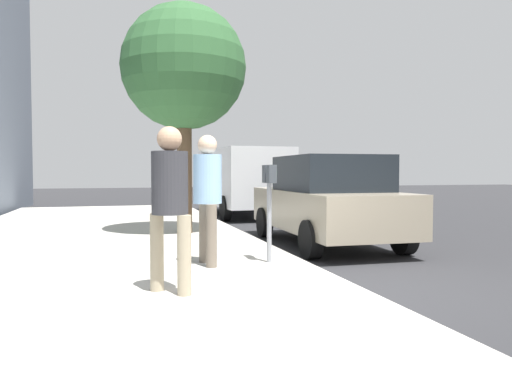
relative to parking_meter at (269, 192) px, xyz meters
name	(u,v)px	position (x,y,z in m)	size (l,w,h in m)	color
ground_plane	(345,291)	(-1.32, -0.55, -1.17)	(80.00, 80.00, 0.00)	#2B2B2D
sidewalk_slab	(85,304)	(-1.32, 2.45, -1.09)	(28.00, 6.00, 0.15)	#B7B2A8
parking_meter	(269,192)	(0.00, 0.00, 0.00)	(0.36, 0.12, 1.41)	gray
pedestrian_at_meter	(208,188)	(0.06, 0.89, 0.07)	(0.55, 0.40, 1.82)	#726656
pedestrian_bystander	(170,195)	(-1.40, 1.57, 0.05)	(0.44, 0.41, 1.80)	tan
parked_sedan_near	(327,200)	(2.18, -1.90, -0.27)	(4.44, 2.06, 1.77)	gray
parked_van_far	(241,178)	(9.02, -1.90, 0.09)	(5.23, 2.17, 2.18)	silver
street_tree	(184,69)	(3.75, 0.71, 2.48)	(2.64, 2.64, 4.85)	brown
traffic_signal	(171,138)	(9.76, 0.33, 1.41)	(0.24, 0.44, 3.60)	black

